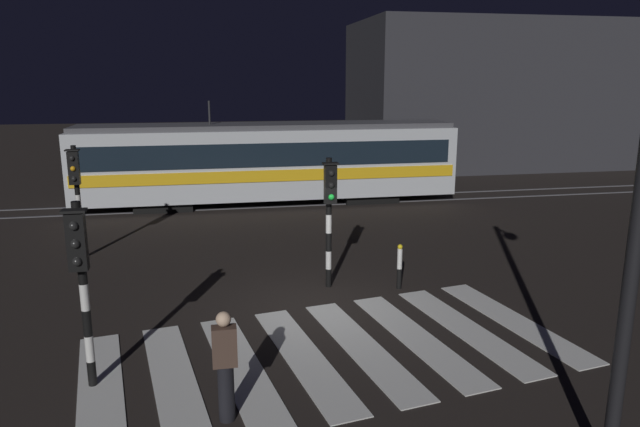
% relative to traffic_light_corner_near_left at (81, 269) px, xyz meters
% --- Properties ---
extents(ground_plane, '(120.00, 120.00, 0.00)m').
position_rel_traffic_light_corner_near_left_xyz_m(ground_plane, '(4.16, 2.73, -2.06)').
color(ground_plane, black).
extents(rail_near, '(80.00, 0.12, 0.03)m').
position_rel_traffic_light_corner_near_left_xyz_m(rail_near, '(4.16, 13.27, -2.04)').
color(rail_near, '#59595E').
rests_on(rail_near, ground).
extents(rail_far, '(80.00, 0.12, 0.03)m').
position_rel_traffic_light_corner_near_left_xyz_m(rail_far, '(4.16, 14.71, -2.04)').
color(rail_far, '#59595E').
rests_on(rail_far, ground).
extents(crosswalk_zebra, '(9.43, 5.79, 0.02)m').
position_rel_traffic_light_corner_near_left_xyz_m(crosswalk_zebra, '(4.16, 0.50, -2.05)').
color(crosswalk_zebra, silver).
rests_on(crosswalk_zebra, ground).
extents(traffic_light_corner_near_left, '(0.36, 0.42, 3.12)m').
position_rel_traffic_light_corner_near_left_xyz_m(traffic_light_corner_near_left, '(0.00, 0.00, 0.00)').
color(traffic_light_corner_near_left, black).
rests_on(traffic_light_corner_near_left, ground).
extents(traffic_light_corner_far_left, '(0.36, 0.42, 3.20)m').
position_rel_traffic_light_corner_near_left_xyz_m(traffic_light_corner_far_left, '(-1.54, 7.54, 0.05)').
color(traffic_light_corner_far_left, black).
rests_on(traffic_light_corner_far_left, ground).
extents(traffic_light_median_centre, '(0.36, 0.42, 3.17)m').
position_rel_traffic_light_corner_near_left_xyz_m(traffic_light_median_centre, '(4.81, 3.88, 0.03)').
color(traffic_light_median_centre, black).
rests_on(traffic_light_median_centre, ground).
extents(tram, '(15.20, 2.58, 4.15)m').
position_rel_traffic_light_corner_near_left_xyz_m(tram, '(4.47, 13.98, -0.31)').
color(tram, silver).
rests_on(tram, ground).
extents(pedestrian_waiting_at_kerb, '(0.36, 0.24, 1.71)m').
position_rel_traffic_light_corner_near_left_xyz_m(pedestrian_waiting_at_kerb, '(2.14, -1.32, -1.18)').
color(pedestrian_waiting_at_kerb, black).
rests_on(pedestrian_waiting_at_kerb, ground).
extents(bollard_island_edge, '(0.12, 0.12, 1.11)m').
position_rel_traffic_light_corner_near_left_xyz_m(bollard_island_edge, '(6.46, 3.51, -1.50)').
color(bollard_island_edge, black).
rests_on(bollard_island_edge, ground).
extents(building_backdrop, '(17.36, 8.00, 8.15)m').
position_rel_traffic_light_corner_near_left_xyz_m(building_backdrop, '(19.47, 22.92, 2.02)').
color(building_backdrop, '#2D2D33').
rests_on(building_backdrop, ground).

